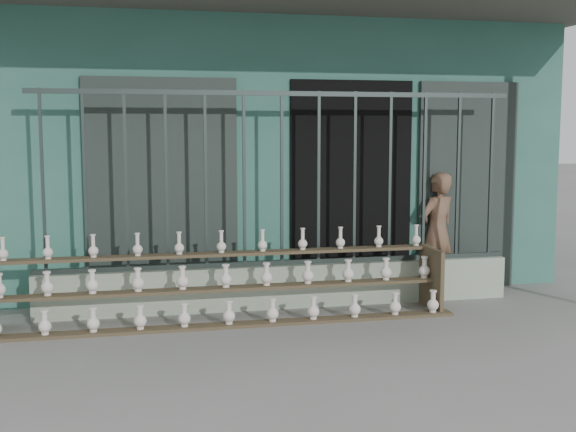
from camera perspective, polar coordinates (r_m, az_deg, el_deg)
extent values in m
plane|color=slate|center=(6.42, 1.94, -9.94)|extent=(60.00, 60.00, 0.00)
cube|color=#306555|center=(10.37, -3.92, 5.40)|extent=(7.00, 5.00, 3.20)
cube|color=black|center=(8.17, 4.94, 2.22)|extent=(1.40, 0.12, 2.40)
cube|color=black|center=(7.77, -9.93, 1.90)|extent=(1.60, 0.08, 2.40)
cube|color=black|center=(8.66, 13.91, 2.30)|extent=(1.20, 0.08, 2.40)
cube|color=#9DAE95|center=(7.59, -0.49, -5.55)|extent=(5.00, 0.20, 0.45)
cube|color=#283330|center=(7.32, -18.82, 2.53)|extent=(0.03, 0.03, 1.80)
cube|color=#283330|center=(7.29, -15.76, 2.62)|extent=(0.03, 0.03, 1.80)
cube|color=#283330|center=(7.28, -12.67, 2.70)|extent=(0.03, 0.03, 1.80)
cube|color=#283330|center=(7.28, -9.59, 2.77)|extent=(0.03, 0.03, 1.80)
cube|color=#283330|center=(7.31, -6.52, 2.84)|extent=(0.03, 0.03, 1.80)
cube|color=#283330|center=(7.36, -3.48, 2.90)|extent=(0.03, 0.03, 1.80)
cube|color=#283330|center=(7.43, -0.50, 2.95)|extent=(0.03, 0.03, 1.80)
cube|color=#283330|center=(7.52, 2.43, 2.99)|extent=(0.03, 0.03, 1.80)
cube|color=#283330|center=(7.63, 5.28, 3.02)|extent=(0.03, 0.03, 1.80)
cube|color=#283330|center=(7.76, 8.04, 3.04)|extent=(0.03, 0.03, 1.80)
cube|color=#283330|center=(7.91, 10.70, 3.06)|extent=(0.03, 0.03, 1.80)
cube|color=#283330|center=(8.07, 13.27, 3.07)|extent=(0.03, 0.03, 1.80)
cube|color=#283330|center=(8.24, 15.73, 3.07)|extent=(0.03, 0.03, 1.80)
cube|color=#283330|center=(7.43, -0.50, 9.66)|extent=(5.00, 0.04, 0.05)
cube|color=#283330|center=(7.54, -0.49, -3.70)|extent=(5.00, 0.04, 0.05)
cube|color=brown|center=(6.91, -4.68, -8.61)|extent=(4.50, 0.18, 0.03)
cube|color=brown|center=(7.08, -4.98, -5.74)|extent=(4.50, 0.18, 0.03)
cube|color=brown|center=(7.27, -5.26, -3.01)|extent=(4.50, 0.18, 0.03)
cube|color=brown|center=(7.65, 11.26, -4.86)|extent=(0.04, 0.55, 0.64)
imported|color=brown|center=(8.46, 11.71, -1.25)|extent=(0.59, 0.50, 1.37)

